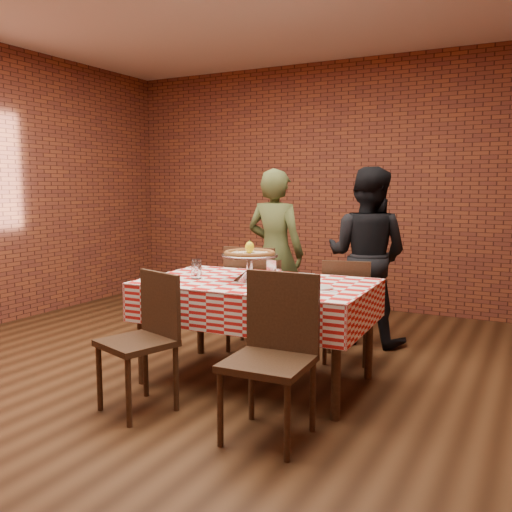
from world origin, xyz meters
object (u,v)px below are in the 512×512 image
object	(u,v)px
pizza	(250,254)
diner_olive	(275,253)
water_glass_left	(196,271)
chair_near_right	(268,359)
chair_near_left	(137,344)
diner_black	(367,256)
condiment_caddy	(274,268)
table	(257,332)
chair_far_left	(256,297)
pizza_stand	(250,268)
chair_far_right	(347,310)
water_glass_right	(197,267)

from	to	relation	value
pizza	diner_olive	distance (m)	1.31
water_glass_left	chair_near_right	world-z (taller)	chair_near_right
water_glass_left	chair_near_left	size ratio (longest dim) A/B	0.13
pizza	diner_black	bearing A→B (deg)	71.62
pizza	water_glass_left	bearing A→B (deg)	-163.37
water_glass_left	condiment_caddy	xyz separation A→B (m)	(0.46, 0.39, 0.00)
table	chair_near_right	size ratio (longest dim) A/B	1.73
table	diner_black	size ratio (longest dim) A/B	1.01
diner_olive	pizza	bearing A→B (deg)	109.95
water_glass_left	condiment_caddy	distance (m)	0.60
condiment_caddy	diner_olive	world-z (taller)	diner_olive
chair_near_left	chair_far_left	bearing A→B (deg)	106.80
pizza_stand	condiment_caddy	bearing A→B (deg)	75.85
pizza_stand	water_glass_left	xyz separation A→B (m)	(-0.39, -0.12, -0.03)
chair_near_left	chair_far_right	size ratio (longest dim) A/B	1.04
condiment_caddy	chair_far_left	size ratio (longest dim) A/B	0.14
table	pizza	size ratio (longest dim) A/B	4.36
chair_far_left	water_glass_left	bearing A→B (deg)	75.69
table	pizza_stand	xyz separation A→B (m)	(-0.06, -0.00, 0.48)
table	condiment_caddy	xyz separation A→B (m)	(0.01, 0.27, 0.45)
pizza	chair_far_right	size ratio (longest dim) A/B	0.44
chair_far_left	water_glass_right	bearing A→B (deg)	67.04
chair_near_right	chair_far_left	size ratio (longest dim) A/B	1.01
pizza_stand	chair_far_right	bearing A→B (deg)	58.16
condiment_caddy	chair_far_left	world-z (taller)	chair_far_left
pizza_stand	chair_far_left	bearing A→B (deg)	114.61
chair_far_right	table	bearing A→B (deg)	47.49
table	pizza	world-z (taller)	pizza
chair_near_left	diner_black	size ratio (longest dim) A/B	0.55
water_glass_right	diner_black	distance (m)	1.66
table	condiment_caddy	distance (m)	0.52
table	chair_far_left	size ratio (longest dim) A/B	1.76
condiment_caddy	chair_far_right	size ratio (longest dim) A/B	0.15
chair_near_left	diner_olive	size ratio (longest dim) A/B	0.55
pizza_stand	chair_near_left	xyz separation A→B (m)	(-0.37, -0.84, -0.41)
pizza_stand	condiment_caddy	world-z (taller)	pizza_stand
water_glass_right	diner_olive	world-z (taller)	diner_olive
pizza	water_glass_right	bearing A→B (deg)	175.13
chair_near_left	diner_black	world-z (taller)	diner_black
chair_near_left	chair_far_left	xyz separation A→B (m)	(0.03, 1.59, 0.02)
chair_far_left	table	bearing A→B (deg)	107.11
water_glass_left	pizza	bearing A→B (deg)	16.63
water_glass_right	chair_far_right	world-z (taller)	water_glass_right
diner_olive	diner_black	size ratio (longest dim) A/B	0.99
table	diner_olive	distance (m)	1.39
chair_far_right	chair_near_right	bearing A→B (deg)	78.47
table	chair_far_right	distance (m)	0.90
chair_far_right	condiment_caddy	bearing A→B (deg)	37.08
table	chair_near_left	xyz separation A→B (m)	(-0.43, -0.84, 0.07)
table	chair_near_right	bearing A→B (deg)	-58.52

